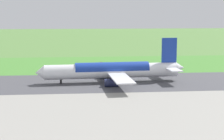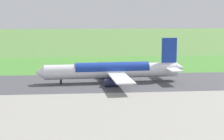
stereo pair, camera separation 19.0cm
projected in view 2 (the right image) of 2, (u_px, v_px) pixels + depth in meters
The scene contains 6 objects.
ground_plane at pixel (125, 82), 130.13m from camera, with size 800.00×800.00×0.00m, color #547F3D.
runway_asphalt at pixel (125, 82), 130.13m from camera, with size 600.00×34.28×0.06m, color #47474C.
grass_verge_foreground at pixel (115, 68), 163.33m from camera, with size 600.00×80.00×0.04m, color #478534.
airliner_main at pixel (113, 70), 129.07m from camera, with size 54.14×44.29×15.88m.
no_stopping_sign at pixel (101, 64), 163.00m from camera, with size 0.60×0.10×2.67m.
traffic_cone_orange at pixel (93, 69), 158.92m from camera, with size 0.40×0.40×0.55m, color orange.
Camera 2 is at (16.35, 126.75, 25.34)m, focal length 57.77 mm.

